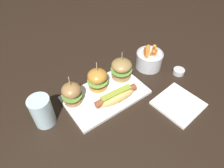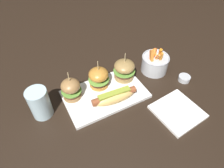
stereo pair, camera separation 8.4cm
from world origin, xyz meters
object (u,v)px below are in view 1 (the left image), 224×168
at_px(side_plate, 178,104).
at_px(slider_center, 97,79).
at_px(slider_left, 72,93).
at_px(fries_bucket, 149,60).
at_px(platter_main, 106,95).
at_px(slider_right, 121,69).
at_px(water_glass, 42,111).
at_px(sauce_ramekin, 179,71).
at_px(hot_dog, 116,96).

bearing_deg(side_plate, slider_center, 128.25).
relative_size(slider_left, fries_bucket, 1.05).
relative_size(platter_main, slider_center, 2.56).
bearing_deg(slider_left, fries_bucket, -1.95).
relative_size(platter_main, slider_left, 2.55).
xyz_separation_m(slider_right, side_plate, (0.09, -0.27, -0.05)).
bearing_deg(water_glass, sauce_ramekin, -10.97).
bearing_deg(platter_main, slider_left, 158.94).
xyz_separation_m(slider_center, slider_right, (0.13, -0.01, 0.00)).
distance_m(slider_right, sauce_ramekin, 0.28).
bearing_deg(sauce_ramekin, fries_bucket, 123.07).
relative_size(platter_main, fries_bucket, 2.68).
distance_m(slider_right, side_plate, 0.29).
bearing_deg(slider_left, sauce_ramekin, -15.70).
distance_m(slider_center, water_glass, 0.26).
bearing_deg(sauce_ramekin, side_plate, -139.50).
bearing_deg(fries_bucket, slider_left, 178.05).
bearing_deg(slider_center, slider_right, -4.17).
distance_m(hot_dog, side_plate, 0.26).
distance_m(slider_center, sauce_ramekin, 0.40).
xyz_separation_m(hot_dog, fries_bucket, (0.27, 0.09, 0.00)).
bearing_deg(water_glass, slider_center, 5.72).
bearing_deg(fries_bucket, platter_main, -172.93).
distance_m(slider_left, fries_bucket, 0.42).
bearing_deg(slider_right, fries_bucket, -4.52).
distance_m(hot_dog, fries_bucket, 0.29).
bearing_deg(fries_bucket, slider_center, 175.63).
distance_m(slider_right, water_glass, 0.38).
bearing_deg(side_plate, platter_main, 134.45).
bearing_deg(slider_right, slider_center, 175.83).
height_order(platter_main, slider_right, slider_right).
xyz_separation_m(slider_right, sauce_ramekin, (0.24, -0.14, -0.05)).
distance_m(sauce_ramekin, side_plate, 0.20).
bearing_deg(side_plate, slider_right, 108.99).
height_order(slider_right, fries_bucket, slider_right).
bearing_deg(hot_dog, slider_center, 99.25).
bearing_deg(slider_right, water_glass, -177.53).
xyz_separation_m(slider_center, sauce_ramekin, (0.37, -0.15, -0.05)).
xyz_separation_m(slider_left, sauce_ramekin, (0.50, -0.14, -0.05)).
bearing_deg(slider_center, water_glass, -174.28).
distance_m(fries_bucket, water_glass, 0.55).
height_order(platter_main, side_plate, platter_main).
xyz_separation_m(slider_left, side_plate, (0.34, -0.27, -0.05)).
bearing_deg(hot_dog, slider_right, 43.69).
distance_m(platter_main, slider_left, 0.15).
bearing_deg(side_plate, hot_dog, 140.53).
bearing_deg(fries_bucket, water_glass, -179.61).
bearing_deg(water_glass, fries_bucket, 0.39).
relative_size(fries_bucket, sauce_ramekin, 2.40).
height_order(platter_main, slider_center, slider_center).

